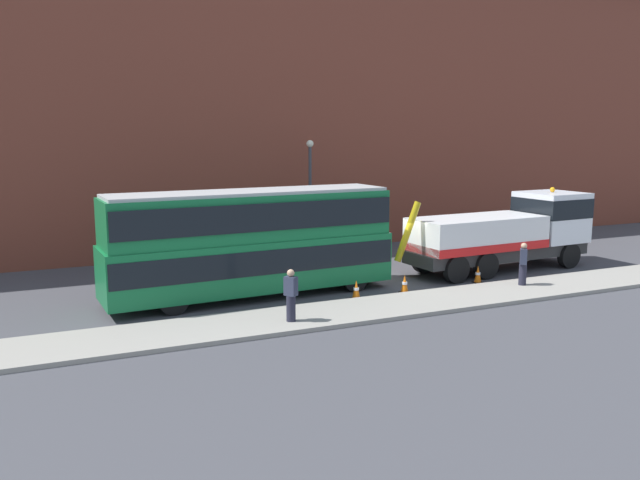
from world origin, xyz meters
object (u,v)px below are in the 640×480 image
Objects in this scene: pedestrian_onlooker at (291,296)px; street_lamp at (310,187)px; recovery_tow_truck at (507,231)px; double_decker_bus at (251,239)px; pedestrian_bystander at (523,264)px; traffic_cone_midway at (405,284)px; traffic_cone_near_bus at (356,290)px; traffic_cone_near_truck at (478,275)px.

pedestrian_onlooker is 0.29× the size of street_lamp.
double_decker_bus is (-12.17, -0.03, 0.47)m from recovery_tow_truck.
pedestrian_onlooker is at bearing -93.73° from double_decker_bus.
double_decker_bus reaches higher than pedestrian_onlooker.
pedestrian_onlooker is 10.36m from pedestrian_bystander.
double_decker_bus reaches higher than traffic_cone_midway.
double_decker_bus reaches higher than pedestrian_bystander.
pedestrian_bystander is at bearing -123.54° from recovery_tow_truck.
double_decker_bus is at bearing 150.50° from traffic_cone_near_bus.
street_lamp reaches higher than pedestrian_bystander.
double_decker_bus is 6.52× the size of pedestrian_bystander.
pedestrian_bystander is 11.60m from street_lamp.
traffic_cone_near_truck is (-0.99, 1.55, -0.64)m from pedestrian_bystander.
recovery_tow_truck is 12.90m from pedestrian_onlooker.
pedestrian_bystander is at bearing -27.74° from pedestrian_onlooker.
recovery_tow_truck is at bearing -14.02° from pedestrian_onlooker.
pedestrian_onlooker reaches higher than traffic_cone_near_truck.
double_decker_bus is at bearing 56.95° from pedestrian_onlooker.
traffic_cone_near_bus is 5.86m from traffic_cone_near_truck.
double_decker_bus is 6.21m from traffic_cone_midway.
traffic_cone_near_bus is at bearing -177.09° from traffic_cone_near_truck.
pedestrian_onlooker and pedestrian_bystander have the same top height.
recovery_tow_truck is 3.81m from pedestrian_bystander.
recovery_tow_truck reaches higher than traffic_cone_midway.
traffic_cone_midway is (5.63, 2.19, -0.64)m from pedestrian_onlooker.
recovery_tow_truck is 5.97× the size of pedestrian_bystander.
recovery_tow_truck is 6.99m from traffic_cone_midway.
traffic_cone_near_bus is at bearing -178.48° from traffic_cone_midway.
traffic_cone_near_bus is at bearing -102.59° from street_lamp.
street_lamp is (-6.71, 7.02, 1.71)m from recovery_tow_truck.
pedestrian_onlooker is 2.38× the size of traffic_cone_midway.
traffic_cone_near_truck is at bearing -18.04° from pedestrian_onlooker.
street_lamp reaches higher than traffic_cone_near_bus.
recovery_tow_truck is 9.87m from street_lamp.
pedestrian_bystander is 6.99m from traffic_cone_near_bus.
pedestrian_onlooker is at bearing 43.90° from pedestrian_bystander.
pedestrian_onlooker is 1.00× the size of pedestrian_bystander.
double_decker_bus is 15.48× the size of traffic_cone_midway.
traffic_cone_near_truck is (9.33, 2.43, -0.64)m from pedestrian_onlooker.
double_decker_bus is at bearing -127.75° from street_lamp.
double_decker_bus reaches higher than traffic_cone_near_bus.
traffic_cone_midway is (-4.69, 1.31, -0.64)m from pedestrian_bystander.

